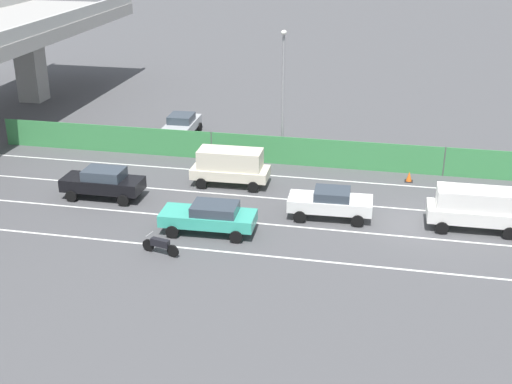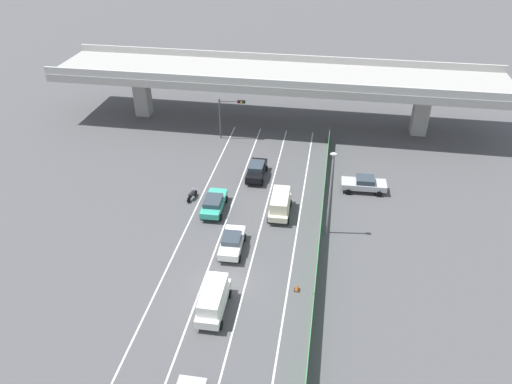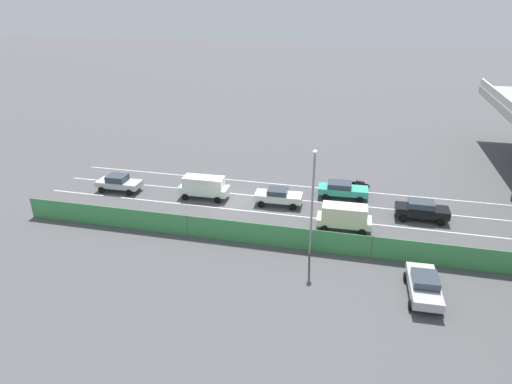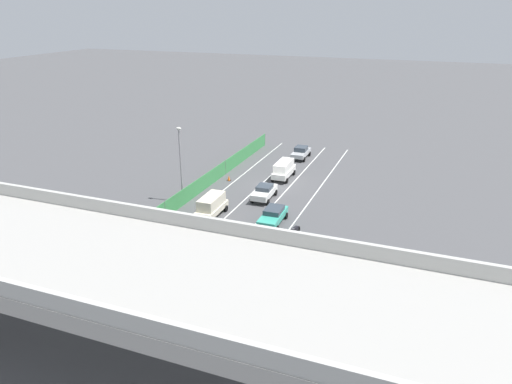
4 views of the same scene
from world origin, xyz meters
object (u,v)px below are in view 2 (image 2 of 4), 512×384
at_px(traffic_cone, 297,288).
at_px(parked_wagon_silver, 364,184).
at_px(motorcycle, 192,195).
at_px(car_van_cream, 280,203).
at_px(car_sedan_black, 257,170).
at_px(car_taxi_teal, 214,203).
at_px(street_lamp, 331,187).
at_px(car_van_white, 213,299).
at_px(car_hatchback_white, 232,242).
at_px(traffic_light, 229,111).

bearing_deg(traffic_cone, parked_wagon_silver, 71.14).
xyz_separation_m(motorcycle, parked_wagon_silver, (17.12, 4.41, 0.43)).
bearing_deg(motorcycle, car_van_cream, -7.06).
distance_m(car_sedan_black, traffic_cone, 17.69).
height_order(car_taxi_teal, traffic_cone, car_taxi_teal).
bearing_deg(street_lamp, car_van_white, -125.21).
xyz_separation_m(car_van_cream, street_lamp, (4.59, -2.25, 3.71)).
bearing_deg(parked_wagon_silver, street_lamp, -113.94).
bearing_deg(car_van_cream, motorcycle, 172.94).
bearing_deg(street_lamp, car_hatchback_white, -153.81).
distance_m(car_taxi_teal, car_hatchback_white, 6.39).
bearing_deg(car_van_cream, street_lamp, -26.13).
distance_m(car_van_white, street_lamp, 14.13).
height_order(car_taxi_teal, motorcycle, car_taxi_teal).
height_order(car_van_cream, motorcycle, car_van_cream).
bearing_deg(traffic_cone, car_van_white, -151.75).
bearing_deg(traffic_cone, car_sedan_black, 109.90).
bearing_deg(car_hatchback_white, car_van_cream, 61.17).
height_order(parked_wagon_silver, traffic_cone, parked_wagon_silver).
xyz_separation_m(car_sedan_black, parked_wagon_silver, (11.39, -0.89, -0.06)).
bearing_deg(car_van_cream, traffic_cone, -75.32).
xyz_separation_m(car_van_cream, car_sedan_black, (-3.35, 6.42, -0.27)).
relative_size(parked_wagon_silver, street_lamp, 0.56).
xyz_separation_m(car_van_white, street_lamp, (7.86, 11.14, 3.71)).
relative_size(car_van_cream, street_lamp, 0.55).
relative_size(car_sedan_black, parked_wagon_silver, 0.96).
bearing_deg(car_taxi_teal, traffic_light, 96.75).
bearing_deg(traffic_cone, traffic_light, 113.21).
xyz_separation_m(car_hatchback_white, traffic_cone, (6.07, -4.02, -0.59)).
xyz_separation_m(car_sedan_black, traffic_cone, (6.02, -16.62, -0.66)).
distance_m(traffic_light, traffic_cone, 27.94).
height_order(car_sedan_black, parked_wagon_silver, car_sedan_black).
relative_size(car_taxi_teal, traffic_cone, 7.66).
xyz_separation_m(car_taxi_teal, car_hatchback_white, (2.98, -5.66, -0.00)).
relative_size(motorcycle, traffic_light, 0.37).
xyz_separation_m(car_van_white, parked_wagon_silver, (11.32, 18.93, -0.33)).
height_order(car_hatchback_white, street_lamp, street_lamp).
distance_m(car_taxi_teal, car_van_white, 13.24).
distance_m(car_hatchback_white, car_van_white, 7.22).
distance_m(car_taxi_teal, motorcycle, 3.19).
relative_size(street_lamp, traffic_cone, 13.36).
bearing_deg(parked_wagon_silver, motorcycle, -165.55).
bearing_deg(car_sedan_black, motorcycle, -137.26).
height_order(car_van_cream, street_lamp, street_lamp).
height_order(car_van_cream, traffic_cone, car_van_cream).
height_order(car_van_white, parked_wagon_silver, car_van_white).
relative_size(car_van_white, street_lamp, 0.57).
distance_m(car_van_cream, car_hatchback_white, 7.06).
distance_m(car_taxi_teal, street_lamp, 11.82).
bearing_deg(car_taxi_teal, street_lamp, -8.94).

